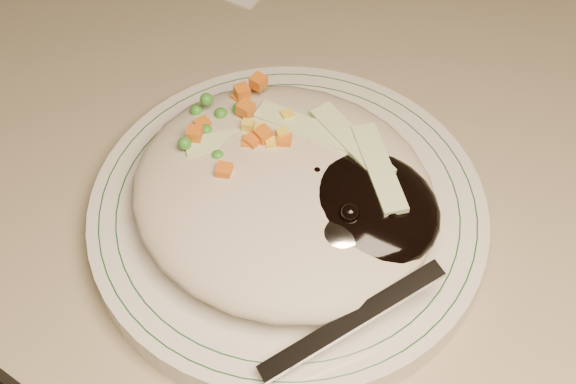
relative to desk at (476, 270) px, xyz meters
The scene contains 4 objects.
desk is the anchor object (origin of this frame).
plate 0.29m from the desk, 118.00° to the right, with size 0.25×0.25×0.02m, color silver.
plate_rim 0.29m from the desk, 118.00° to the right, with size 0.24×0.24×0.00m.
meal 0.31m from the desk, 116.76° to the right, with size 0.21×0.19×0.05m.
Camera 1 is at (0.08, 0.96, 1.17)m, focal length 50.00 mm.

